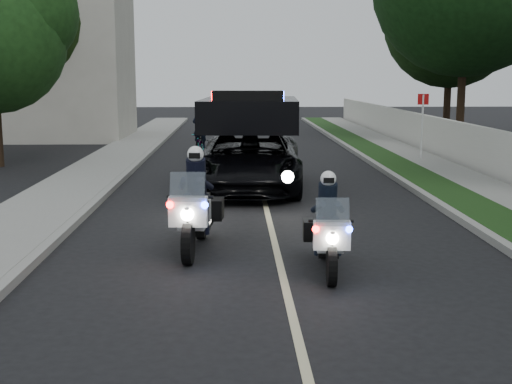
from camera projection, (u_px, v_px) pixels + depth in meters
ground at (295, 327)px, 8.49m from camera, size 120.00×120.00×0.00m
curb_right at (413, 188)px, 18.46m from camera, size 0.20×60.00×0.15m
grass_verge at (438, 188)px, 18.48m from camera, size 1.20×60.00×0.16m
sidewalk_right at (486, 188)px, 18.52m from camera, size 1.40×60.00×0.16m
curb_left at (109, 190)px, 18.20m from camera, size 0.20×60.00×0.15m
sidewalk_left at (68, 190)px, 18.16m from camera, size 2.00×60.00×0.16m
building_far at (44, 67)px, 33.19m from camera, size 8.00×6.00×7.00m
lane_marking at (262, 192)px, 18.34m from camera, size 0.12×50.00×0.01m
police_moto_left at (196, 250)px, 12.23m from camera, size 0.93×2.25×1.87m
police_moto_right at (327, 270)px, 10.95m from camera, size 0.78×1.93×1.61m
police_suv at (250, 189)px, 18.79m from camera, size 3.12×6.14×2.91m
bicycle at (200, 153)px, 27.51m from camera, size 0.73×1.57×0.79m
cyclist at (200, 153)px, 27.51m from camera, size 0.61×0.43×1.63m
sign_post at (421, 162)px, 24.61m from camera, size 0.47×0.47×2.53m
tree_right_d at (459, 144)px, 31.05m from camera, size 9.23×9.23×13.93m
tree_right_e at (446, 136)px, 35.41m from camera, size 8.76×8.76×11.32m
tree_left_far at (48, 140)px, 32.89m from camera, size 7.63×7.63×10.44m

